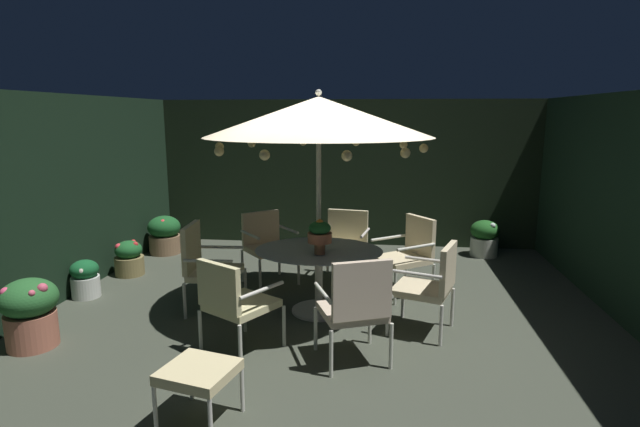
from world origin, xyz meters
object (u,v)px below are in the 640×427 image
patio_dining_table (319,263)px  patio_chair_southwest (409,251)px  patio_chair_northeast (206,263)px  potted_plant_back_center (484,238)px  patio_chair_north (266,241)px  patio_chair_southeast (356,304)px  patio_chair_west (345,240)px  potted_plant_left_near (164,234)px  patio_chair_south (431,282)px  patio_umbrella (319,117)px  potted_plant_right_far (30,311)px  patio_chair_east (234,299)px  potted_plant_back_right (129,258)px  potted_plant_back_left (85,278)px  ottoman_footrest (199,374)px  centerpiece_planter (320,234)px

patio_dining_table → patio_chair_southwest: (1.06, 0.78, -0.04)m
patio_chair_northeast → potted_plant_back_center: (3.69, 2.76, -0.27)m
patio_chair_north → patio_chair_southeast: bearing=-58.9°
patio_chair_west → potted_plant_left_near: (-3.06, 0.91, -0.22)m
patio_chair_southwest → patio_chair_south: bearing=-81.8°
patio_chair_north → potted_plant_left_near: size_ratio=1.52×
patio_umbrella → potted_plant_right_far: 3.51m
patio_chair_southeast → potted_plant_left_near: size_ratio=1.64×
patio_chair_east → potted_plant_back_right: bearing=135.5°
patio_chair_north → potted_plant_right_far: (-1.87, -2.23, -0.19)m
patio_chair_east → patio_chair_southeast: 1.17m
patio_umbrella → potted_plant_back_left: bearing=177.7°
patio_chair_southwest → ottoman_footrest: 3.45m
patio_chair_north → patio_chair_west: size_ratio=1.01×
patio_chair_west → potted_plant_left_near: size_ratio=1.51×
patio_chair_west → patio_chair_southeast: bearing=-83.6°
patio_chair_southwest → patio_chair_east: bearing=-132.5°
patio_chair_north → potted_plant_back_right: size_ratio=1.91×
patio_chair_west → potted_plant_back_center: (2.17, 1.38, -0.24)m
patio_chair_west → potted_plant_left_near: bearing=163.4°
patio_chair_north → potted_plant_back_left: (-2.13, -0.87, -0.32)m
potted_plant_left_near → potted_plant_right_far: bearing=-87.7°
patio_chair_south → patio_chair_southwest: (-0.17, 1.20, -0.00)m
patio_chair_southeast → potted_plant_back_left: size_ratio=2.14×
potted_plant_right_far → patio_chair_southeast: bearing=0.3°
centerpiece_planter → potted_plant_back_left: centerpiece_planter is taller
ottoman_footrest → patio_chair_north: bearing=94.0°
patio_chair_southwest → potted_plant_right_far: bearing=-151.9°
patio_chair_south → patio_dining_table: bearing=160.9°
patio_chair_east → patio_chair_southeast: (1.17, -0.10, 0.04)m
patio_chair_southeast → potted_plant_back_left: bearing=158.9°
patio_chair_north → patio_chair_southwest: 1.91m
patio_umbrella → centerpiece_planter: size_ratio=6.47×
centerpiece_planter → potted_plant_back_center: bearing=50.9°
patio_chair_southwest → potted_plant_back_center: patio_chair_southwest is taller
patio_chair_southwest → potted_plant_back_center: bearing=55.2°
ottoman_footrest → potted_plant_back_center: bearing=58.6°
patio_chair_southeast → potted_plant_back_right: 4.06m
potted_plant_back_center → potted_plant_back_right: bearing=-162.7°
patio_dining_table → potted_plant_back_right: bearing=160.1°
patio_dining_table → patio_chair_south: patio_chair_south is taller
potted_plant_back_right → patio_umbrella: bearing=-19.9°
patio_chair_northeast → potted_plant_back_left: bearing=172.8°
patio_chair_east → potted_plant_right_far: patio_chair_east is taller
centerpiece_planter → patio_chair_northeast: size_ratio=0.38×
patio_chair_west → potted_plant_back_left: patio_chair_west is taller
patio_chair_east → potted_plant_back_center: patio_chair_east is taller
centerpiece_planter → potted_plant_right_far: (-2.75, -1.02, -0.61)m
ottoman_footrest → potted_plant_back_right: 3.97m
patio_umbrella → patio_chair_south: 2.13m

